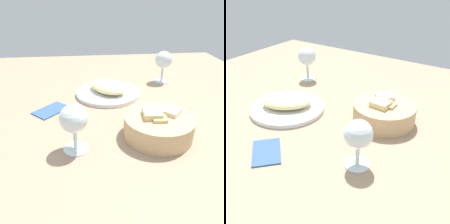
# 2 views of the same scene
# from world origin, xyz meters

# --- Properties ---
(ground_plane) EXTENTS (1.40, 1.40, 0.02)m
(ground_plane) POSITION_xyz_m (0.00, 0.00, -0.01)
(ground_plane) COLOR #9F8369
(plate) EXTENTS (0.24, 0.24, 0.01)m
(plate) POSITION_xyz_m (-0.10, 0.01, 0.01)
(plate) COLOR silver
(plate) RESTS_ON ground_plane
(omelette) EXTENTS (0.19, 0.17, 0.04)m
(omelette) POSITION_xyz_m (-0.10, 0.01, 0.03)
(omelette) COLOR beige
(omelette) RESTS_ON plate
(lettuce_garnish) EXTENTS (0.04, 0.04, 0.01)m
(lettuce_garnish) POSITION_xyz_m (-0.16, 0.02, 0.02)
(lettuce_garnish) COLOR #3B853B
(lettuce_garnish) RESTS_ON plate
(bread_basket) EXTENTS (0.19, 0.19, 0.08)m
(bread_basket) POSITION_xyz_m (0.19, 0.12, 0.03)
(bread_basket) COLOR tan
(bread_basket) RESTS_ON ground_plane
(wine_glass_near) EXTENTS (0.07, 0.07, 0.12)m
(wine_glass_near) POSITION_xyz_m (0.23, -0.10, 0.08)
(wine_glass_near) COLOR silver
(wine_glass_near) RESTS_ON ground_plane
(wine_glass_far) EXTENTS (0.07, 0.07, 0.13)m
(wine_glass_far) POSITION_xyz_m (-0.22, 0.26, 0.09)
(wine_glass_far) COLOR silver
(wine_glass_far) RESTS_ON ground_plane
(folded_napkin) EXTENTS (0.13, 0.13, 0.01)m
(folded_napkin) POSITION_xyz_m (0.01, -0.19, 0.00)
(folded_napkin) COLOR #37589D
(folded_napkin) RESTS_ON ground_plane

